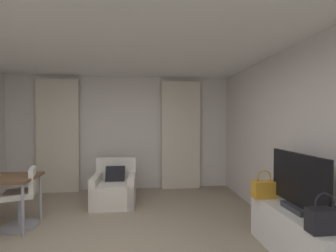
{
  "coord_description": "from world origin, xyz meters",
  "views": [
    {
      "loc": [
        0.47,
        -2.49,
        1.59
      ],
      "look_at": [
        0.91,
        1.48,
        1.49
      ],
      "focal_mm": 25.09,
      "sensor_mm": 36.0,
      "label": 1
    }
  ],
  "objects_px": {
    "tv_console": "(298,236)",
    "handbag_primary": "(264,189)",
    "armchair": "(115,189)",
    "desk_chair": "(23,201)",
    "handbag_secondary": "(324,219)",
    "tv_flatscreen": "(298,184)"
  },
  "relations": [
    {
      "from": "tv_console",
      "to": "handbag_primary",
      "type": "distance_m",
      "value": 0.64
    },
    {
      "from": "armchair",
      "to": "handbag_primary",
      "type": "height_order",
      "value": "handbag_primary"
    },
    {
      "from": "desk_chair",
      "to": "tv_console",
      "type": "relative_size",
      "value": 0.66
    },
    {
      "from": "handbag_primary",
      "to": "handbag_secondary",
      "type": "relative_size",
      "value": 1.0
    },
    {
      "from": "tv_flatscreen",
      "to": "handbag_primary",
      "type": "bearing_deg",
      "value": 107.3
    },
    {
      "from": "armchair",
      "to": "handbag_secondary",
      "type": "height_order",
      "value": "handbag_secondary"
    },
    {
      "from": "desk_chair",
      "to": "handbag_secondary",
      "type": "xyz_separation_m",
      "value": [
        3.42,
        -1.72,
        0.29
      ]
    },
    {
      "from": "tv_console",
      "to": "tv_flatscreen",
      "type": "relative_size",
      "value": 1.43
    },
    {
      "from": "desk_chair",
      "to": "handbag_primary",
      "type": "distance_m",
      "value": 3.46
    },
    {
      "from": "tv_console",
      "to": "handbag_primary",
      "type": "xyz_separation_m",
      "value": [
        -0.15,
        0.48,
        0.4
      ]
    },
    {
      "from": "armchair",
      "to": "handbag_secondary",
      "type": "relative_size",
      "value": 2.26
    },
    {
      "from": "tv_console",
      "to": "handbag_primary",
      "type": "relative_size",
      "value": 3.62
    },
    {
      "from": "armchair",
      "to": "tv_flatscreen",
      "type": "height_order",
      "value": "tv_flatscreen"
    },
    {
      "from": "handbag_primary",
      "to": "handbag_secondary",
      "type": "xyz_separation_m",
      "value": [
        0.05,
        -0.98,
        0.0
      ]
    },
    {
      "from": "armchair",
      "to": "handbag_primary",
      "type": "relative_size",
      "value": 2.26
    },
    {
      "from": "tv_console",
      "to": "armchair",
      "type": "bearing_deg",
      "value": 137.41
    },
    {
      "from": "armchair",
      "to": "desk_chair",
      "type": "relative_size",
      "value": 0.94
    },
    {
      "from": "tv_flatscreen",
      "to": "handbag_secondary",
      "type": "height_order",
      "value": "tv_flatscreen"
    },
    {
      "from": "handbag_primary",
      "to": "desk_chair",
      "type": "bearing_deg",
      "value": 167.57
    },
    {
      "from": "armchair",
      "to": "handbag_secondary",
      "type": "bearing_deg",
      "value": -50.02
    },
    {
      "from": "armchair",
      "to": "desk_chair",
      "type": "bearing_deg",
      "value": -144.87
    },
    {
      "from": "armchair",
      "to": "tv_flatscreen",
      "type": "bearing_deg",
      "value": -42.55
    }
  ]
}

